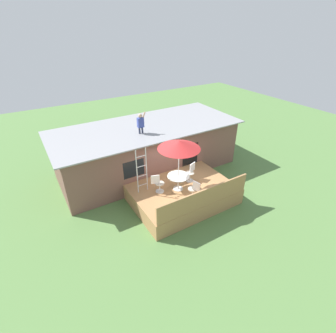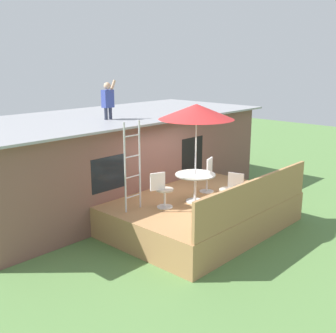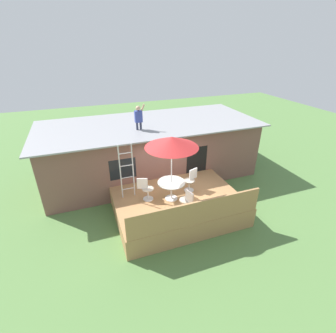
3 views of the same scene
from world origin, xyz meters
The scene contains 11 objects.
ground_plane centered at (0.00, 0.00, 0.00)m, with size 40.00×40.00×0.00m, color #567F42.
house centered at (0.00, 3.60, 1.37)m, with size 10.50×4.50×2.73m.
deck centered at (0.00, 0.00, 0.40)m, with size 4.82×3.52×0.80m, color #A87A4C.
deck_railing centered at (0.00, -1.71, 1.25)m, with size 4.72×0.08×0.90m, color #A87A4C.
patio_table centered at (-0.26, -0.05, 1.39)m, with size 1.04×1.04×0.74m.
patio_umbrella centered at (-0.26, -0.05, 3.15)m, with size 1.90×1.90×2.54m.
step_ladder centered at (-1.77, 0.68, 1.90)m, with size 0.52×0.04×2.20m.
person_figure centered at (-0.70, 2.84, 3.34)m, with size 0.47×0.20×1.11m.
patio_chair_left centered at (-1.18, 0.26, 1.26)m, with size 0.61×0.44×0.92m.
patio_chair_right centered at (0.69, 0.27, 1.26)m, with size 0.61×0.44×0.92m.
patio_chair_near centered at (-0.04, -1.00, 1.26)m, with size 0.44×0.61×0.92m.
Camera 3 is at (-3.11, -7.46, 6.30)m, focal length 26.42 mm.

